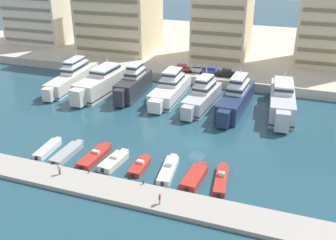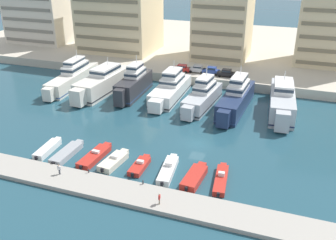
{
  "view_description": "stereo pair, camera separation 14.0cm",
  "coord_description": "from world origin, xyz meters",
  "px_view_note": "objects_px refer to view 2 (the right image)",
  "views": [
    {
      "loc": [
        13.83,
        -53.93,
        29.94
      ],
      "look_at": [
        -5.97,
        1.93,
        2.5
      ],
      "focal_mm": 40.0,
      "sensor_mm": 36.0,
      "label": 1
    },
    {
      "loc": [
        13.96,
        -53.88,
        29.94
      ],
      "look_at": [
        -5.97,
        1.93,
        2.5
      ],
      "focal_mm": 40.0,
      "sensor_mm": 36.0,
      "label": 2
    }
  ],
  "objects_px": {
    "motorboat_red_center": "(140,166)",
    "pedestrian_near_edge": "(59,169)",
    "yacht_white_center_left": "(170,88)",
    "motorboat_cream_center_left": "(114,161)",
    "motorboat_red_right": "(221,179)",
    "yacht_silver_center": "(202,96)",
    "yacht_silver_mid_right": "(282,101)",
    "car_blue_mid_left": "(211,70)",
    "motorboat_red_mid_left": "(95,156)",
    "motorboat_white_center_right": "(168,170)",
    "car_red_far_left": "(182,68)",
    "yacht_ivory_far_left": "(73,77)",
    "pedestrian_mid_deck": "(159,198)",
    "motorboat_grey_left": "(67,153)",
    "car_silver_left": "(197,69)",
    "motorboat_white_far_left": "(48,149)",
    "motorboat_red_mid_right": "(195,177)",
    "yacht_charcoal_mid_left": "(134,84)",
    "car_black_center_left": "(226,73)",
    "yacht_ivory_left": "(103,82)",
    "yacht_navy_center_right": "(236,98)"
  },
  "relations": [
    {
      "from": "yacht_charcoal_mid_left",
      "to": "motorboat_red_mid_right",
      "type": "height_order",
      "value": "yacht_charcoal_mid_left"
    },
    {
      "from": "yacht_ivory_far_left",
      "to": "motorboat_white_center_right",
      "type": "height_order",
      "value": "yacht_ivory_far_left"
    },
    {
      "from": "yacht_white_center_left",
      "to": "motorboat_cream_center_left",
      "type": "height_order",
      "value": "yacht_white_center_left"
    },
    {
      "from": "yacht_navy_center_right",
      "to": "yacht_silver_center",
      "type": "bearing_deg",
      "value": -175.15
    },
    {
      "from": "yacht_ivory_far_left",
      "to": "motorboat_cream_center_left",
      "type": "distance_m",
      "value": 38.15
    },
    {
      "from": "motorboat_red_mid_left",
      "to": "motorboat_red_right",
      "type": "distance_m",
      "value": 19.87
    },
    {
      "from": "yacht_white_center_left",
      "to": "motorboat_cream_center_left",
      "type": "bearing_deg",
      "value": -87.83
    },
    {
      "from": "yacht_silver_mid_right",
      "to": "pedestrian_mid_deck",
      "type": "bearing_deg",
      "value": -108.26
    },
    {
      "from": "motorboat_grey_left",
      "to": "car_blue_mid_left",
      "type": "height_order",
      "value": "car_blue_mid_left"
    },
    {
      "from": "yacht_ivory_far_left",
      "to": "car_black_center_left",
      "type": "relative_size",
      "value": 5.35
    },
    {
      "from": "motorboat_cream_center_left",
      "to": "motorboat_white_center_right",
      "type": "relative_size",
      "value": 0.83
    },
    {
      "from": "motorboat_red_center",
      "to": "motorboat_white_center_right",
      "type": "bearing_deg",
      "value": 2.7
    },
    {
      "from": "yacht_silver_mid_right",
      "to": "yacht_silver_center",
      "type": "bearing_deg",
      "value": -171.56
    },
    {
      "from": "yacht_silver_center",
      "to": "yacht_silver_mid_right",
      "type": "bearing_deg",
      "value": 8.44
    },
    {
      "from": "motorboat_red_mid_left",
      "to": "pedestrian_mid_deck",
      "type": "relative_size",
      "value": 5.1
    },
    {
      "from": "car_red_far_left",
      "to": "car_blue_mid_left",
      "type": "height_order",
      "value": "same"
    },
    {
      "from": "pedestrian_mid_deck",
      "to": "motorboat_grey_left",
      "type": "bearing_deg",
      "value": 158.13
    },
    {
      "from": "motorboat_red_mid_left",
      "to": "pedestrian_mid_deck",
      "type": "distance_m",
      "value": 16.02
    },
    {
      "from": "yacht_silver_center",
      "to": "motorboat_white_far_left",
      "type": "relative_size",
      "value": 2.48
    },
    {
      "from": "car_blue_mid_left",
      "to": "motorboat_grey_left",
      "type": "bearing_deg",
      "value": -107.33
    },
    {
      "from": "yacht_ivory_far_left",
      "to": "motorboat_white_center_right",
      "type": "bearing_deg",
      "value": -39.72
    },
    {
      "from": "yacht_ivory_far_left",
      "to": "motorboat_red_center",
      "type": "height_order",
      "value": "yacht_ivory_far_left"
    },
    {
      "from": "motorboat_cream_center_left",
      "to": "pedestrian_mid_deck",
      "type": "relative_size",
      "value": 4.24
    },
    {
      "from": "yacht_white_center_left",
      "to": "motorboat_red_right",
      "type": "relative_size",
      "value": 2.39
    },
    {
      "from": "motorboat_red_center",
      "to": "car_black_center_left",
      "type": "distance_m",
      "value": 41.11
    },
    {
      "from": "yacht_white_center_left",
      "to": "yacht_silver_center",
      "type": "bearing_deg",
      "value": -17.52
    },
    {
      "from": "yacht_charcoal_mid_left",
      "to": "yacht_white_center_left",
      "type": "xyz_separation_m",
      "value": [
        8.07,
        1.47,
        -0.51
      ]
    },
    {
      "from": "yacht_silver_mid_right",
      "to": "motorboat_red_mid_left",
      "type": "xyz_separation_m",
      "value": [
        -25.85,
        -28.46,
        -1.98
      ]
    },
    {
      "from": "motorboat_white_center_right",
      "to": "car_red_far_left",
      "type": "height_order",
      "value": "car_red_far_left"
    },
    {
      "from": "yacht_ivory_far_left",
      "to": "motorboat_red_mid_left",
      "type": "relative_size",
      "value": 2.74
    },
    {
      "from": "motorboat_red_mid_left",
      "to": "yacht_charcoal_mid_left",
      "type": "bearing_deg",
      "value": 101.73
    },
    {
      "from": "car_blue_mid_left",
      "to": "motorboat_red_mid_right",
      "type": "bearing_deg",
      "value": -79.35
    },
    {
      "from": "car_blue_mid_left",
      "to": "motorboat_white_far_left",
      "type": "bearing_deg",
      "value": -111.74
    },
    {
      "from": "motorboat_grey_left",
      "to": "motorboat_red_center",
      "type": "height_order",
      "value": "motorboat_red_center"
    },
    {
      "from": "yacht_navy_center_right",
      "to": "motorboat_white_far_left",
      "type": "height_order",
      "value": "yacht_navy_center_right"
    },
    {
      "from": "motorboat_red_center",
      "to": "pedestrian_near_edge",
      "type": "bearing_deg",
      "value": -147.26
    },
    {
      "from": "motorboat_grey_left",
      "to": "car_red_far_left",
      "type": "xyz_separation_m",
      "value": [
        5.76,
        41.25,
        2.65
      ]
    },
    {
      "from": "motorboat_red_center",
      "to": "pedestrian_mid_deck",
      "type": "relative_size",
      "value": 3.79
    },
    {
      "from": "yacht_white_center_left",
      "to": "motorboat_red_right",
      "type": "height_order",
      "value": "yacht_white_center_left"
    },
    {
      "from": "yacht_ivory_left",
      "to": "motorboat_red_mid_left",
      "type": "relative_size",
      "value": 2.54
    },
    {
      "from": "yacht_white_center_left",
      "to": "car_black_center_left",
      "type": "distance_m",
      "value": 15.43
    },
    {
      "from": "car_red_far_left",
      "to": "car_silver_left",
      "type": "bearing_deg",
      "value": 10.96
    },
    {
      "from": "yacht_silver_mid_right",
      "to": "car_blue_mid_left",
      "type": "distance_m",
      "value": 21.55
    },
    {
      "from": "yacht_silver_mid_right",
      "to": "car_silver_left",
      "type": "height_order",
      "value": "yacht_silver_mid_right"
    },
    {
      "from": "motorboat_white_far_left",
      "to": "yacht_ivory_far_left",
      "type": "bearing_deg",
      "value": 115.17
    },
    {
      "from": "car_blue_mid_left",
      "to": "motorboat_red_right",
      "type": "bearing_deg",
      "value": -74.36
    },
    {
      "from": "motorboat_white_far_left",
      "to": "motorboat_red_mid_right",
      "type": "xyz_separation_m",
      "value": [
        24.51,
        0.02,
        0.04
      ]
    },
    {
      "from": "yacht_ivory_far_left",
      "to": "pedestrian_mid_deck",
      "type": "distance_m",
      "value": 50.67
    },
    {
      "from": "motorboat_red_right",
      "to": "car_black_center_left",
      "type": "distance_m",
      "value": 41.07
    },
    {
      "from": "motorboat_white_center_right",
      "to": "car_black_center_left",
      "type": "height_order",
      "value": "car_black_center_left"
    }
  ]
}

